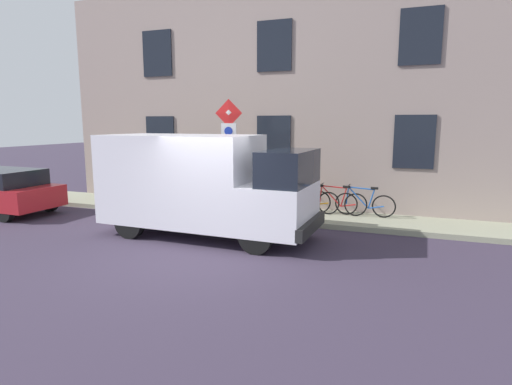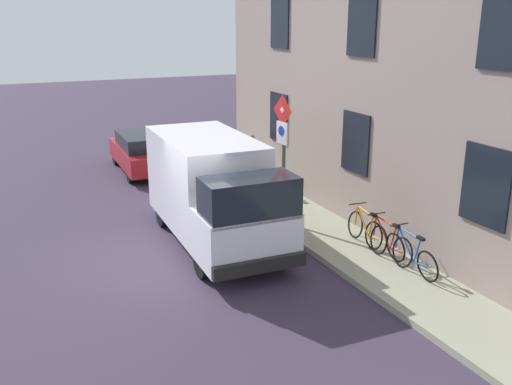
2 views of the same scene
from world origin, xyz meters
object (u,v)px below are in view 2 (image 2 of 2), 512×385
(bicycle_orange, at_px, (366,230))
(pedestrian, at_px, (251,160))
(parked_hatchback, at_px, (144,151))
(bicycle_blue, at_px, (411,255))
(bicycle_red, at_px, (388,242))
(sign_post_stacked, at_px, (283,141))
(delivery_van, at_px, (214,189))

(bicycle_orange, height_order, pedestrian, pedestrian)
(parked_hatchback, height_order, bicycle_blue, parked_hatchback)
(bicycle_red, xyz_separation_m, pedestrian, (-0.54, 6.02, 0.56))
(bicycle_blue, height_order, bicycle_red, same)
(bicycle_orange, distance_m, pedestrian, 5.30)
(parked_hatchback, distance_m, pedestrian, 4.64)
(parked_hatchback, relative_size, bicycle_orange, 2.36)
(sign_post_stacked, relative_size, bicycle_blue, 1.86)
(sign_post_stacked, relative_size, bicycle_red, 1.86)
(delivery_van, xyz_separation_m, bicycle_red, (2.99, -2.82, -0.82))
(bicycle_blue, relative_size, bicycle_red, 1.00)
(bicycle_red, relative_size, pedestrian, 1.00)
(parked_hatchback, height_order, pedestrian, pedestrian)
(parked_hatchback, distance_m, bicycle_blue, 11.18)
(sign_post_stacked, bearing_deg, delivery_van, -176.17)
(sign_post_stacked, xyz_separation_m, bicycle_red, (1.08, -2.95, -1.78))
(bicycle_red, bearing_deg, bicycle_orange, 1.65)
(delivery_van, height_order, pedestrian, delivery_van)
(sign_post_stacked, distance_m, pedestrian, 3.35)
(sign_post_stacked, xyz_separation_m, bicycle_blue, (1.08, -3.73, -1.78))
(bicycle_blue, height_order, pedestrian, pedestrian)
(bicycle_blue, bearing_deg, bicycle_red, 2.40)
(sign_post_stacked, relative_size, delivery_van, 0.59)
(sign_post_stacked, distance_m, parked_hatchback, 7.47)
(parked_hatchback, xyz_separation_m, bicycle_orange, (2.85, -9.26, -0.22))
(parked_hatchback, relative_size, pedestrian, 2.35)
(bicycle_blue, xyz_separation_m, bicycle_orange, (0.00, 1.56, 0.00))
(delivery_van, xyz_separation_m, pedestrian, (2.46, 3.20, -0.26))
(pedestrian, bearing_deg, bicycle_blue, -17.89)
(pedestrian, bearing_deg, parked_hatchback, -172.48)
(parked_hatchback, height_order, bicycle_orange, parked_hatchback)
(bicycle_blue, xyz_separation_m, pedestrian, (-0.54, 6.80, 0.56))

